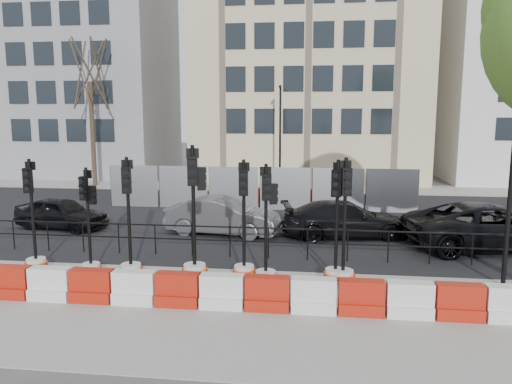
# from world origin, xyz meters

# --- Properties ---
(ground) EXTENTS (120.00, 120.00, 0.00)m
(ground) POSITION_xyz_m (0.00, 0.00, 0.00)
(ground) COLOR #51514C
(ground) RESTS_ON ground
(sidewalk_near) EXTENTS (40.00, 6.00, 0.02)m
(sidewalk_near) POSITION_xyz_m (0.00, -3.00, 0.01)
(sidewalk_near) COLOR gray
(sidewalk_near) RESTS_ON ground
(road) EXTENTS (40.00, 14.00, 0.03)m
(road) POSITION_xyz_m (0.00, 7.00, 0.01)
(road) COLOR black
(road) RESTS_ON ground
(sidewalk_far) EXTENTS (40.00, 4.00, 0.02)m
(sidewalk_far) POSITION_xyz_m (0.00, 16.00, 0.01)
(sidewalk_far) COLOR gray
(sidewalk_far) RESTS_ON ground
(building_grey) EXTENTS (11.00, 9.06, 14.00)m
(building_grey) POSITION_xyz_m (-14.00, 21.99, 7.00)
(building_grey) COLOR gray
(building_grey) RESTS_ON ground
(building_cream) EXTENTS (15.00, 10.06, 18.00)m
(building_cream) POSITION_xyz_m (2.00, 21.99, 9.00)
(building_cream) COLOR #C1AD8D
(building_cream) RESTS_ON ground
(kerb_railing) EXTENTS (18.00, 0.04, 1.00)m
(kerb_railing) POSITION_xyz_m (0.00, 1.20, 0.69)
(kerb_railing) COLOR black
(kerb_railing) RESTS_ON ground
(heras_fencing) EXTENTS (14.33, 1.72, 2.00)m
(heras_fencing) POSITION_xyz_m (-0.01, 9.80, 0.68)
(heras_fencing) COLOR #94979C
(heras_fencing) RESTS_ON ground
(lamp_post_far) EXTENTS (0.12, 0.56, 6.00)m
(lamp_post_far) POSITION_xyz_m (0.50, 14.98, 3.22)
(lamp_post_far) COLOR black
(lamp_post_far) RESTS_ON ground
(tree_bare_far) EXTENTS (2.00, 2.00, 9.00)m
(tree_bare_far) POSITION_xyz_m (-11.00, 15.50, 6.65)
(tree_bare_far) COLOR #473828
(tree_bare_far) RESTS_ON ground
(barrier_row) EXTENTS (14.65, 0.50, 0.80)m
(barrier_row) POSITION_xyz_m (0.00, -2.80, 0.37)
(barrier_row) COLOR red
(barrier_row) RESTS_ON ground
(traffic_signal_a) EXTENTS (0.63, 0.63, 3.22)m
(traffic_signal_a) POSITION_xyz_m (-5.23, -0.85, 0.67)
(traffic_signal_a) COLOR silver
(traffic_signal_a) RESTS_ON ground
(traffic_signal_b) EXTENTS (0.60, 0.60, 3.03)m
(traffic_signal_b) POSITION_xyz_m (-3.50, -1.03, 0.72)
(traffic_signal_b) COLOR silver
(traffic_signal_b) RESTS_ON ground
(traffic_signal_c) EXTENTS (0.65, 0.65, 3.32)m
(traffic_signal_c) POSITION_xyz_m (-2.34, -1.06, 0.69)
(traffic_signal_c) COLOR silver
(traffic_signal_c) RESTS_ON ground
(traffic_signal_d) EXTENTS (0.72, 0.72, 3.65)m
(traffic_signal_d) POSITION_xyz_m (-0.56, -0.99, 0.87)
(traffic_signal_d) COLOR silver
(traffic_signal_d) RESTS_ON ground
(traffic_signal_e) EXTENTS (0.64, 0.64, 3.26)m
(traffic_signal_e) POSITION_xyz_m (0.74, -0.78, 0.67)
(traffic_signal_e) COLOR silver
(traffic_signal_e) RESTS_ON ground
(traffic_signal_f) EXTENTS (0.63, 0.63, 3.19)m
(traffic_signal_f) POSITION_xyz_m (1.37, -1.14, 0.76)
(traffic_signal_f) COLOR silver
(traffic_signal_f) RESTS_ON ground
(traffic_signal_g) EXTENTS (0.65, 0.65, 3.29)m
(traffic_signal_g) POSITION_xyz_m (3.17, -0.81, 0.68)
(traffic_signal_g) COLOR silver
(traffic_signal_g) RESTS_ON ground
(traffic_signal_h) EXTENTS (0.66, 0.66, 3.36)m
(traffic_signal_h) POSITION_xyz_m (3.37, -0.90, 0.69)
(traffic_signal_h) COLOR silver
(traffic_signal_h) RESTS_ON ground
(car_a) EXTENTS (2.92, 4.25, 1.25)m
(car_a) POSITION_xyz_m (-7.17, 4.25, 0.62)
(car_a) COLOR black
(car_a) RESTS_ON ground
(car_b) EXTENTS (2.73, 4.64, 1.38)m
(car_b) POSITION_xyz_m (-0.78, 4.11, 0.69)
(car_b) COLOR #47474C
(car_b) RESTS_ON ground
(car_c) EXTENTS (3.43, 5.20, 1.32)m
(car_c) POSITION_xyz_m (3.68, 4.25, 0.66)
(car_c) COLOR black
(car_c) RESTS_ON ground
(car_d) EXTENTS (4.72, 6.52, 1.53)m
(car_d) POSITION_xyz_m (8.35, 3.25, 0.77)
(car_d) COLOR black
(car_d) RESTS_ON ground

